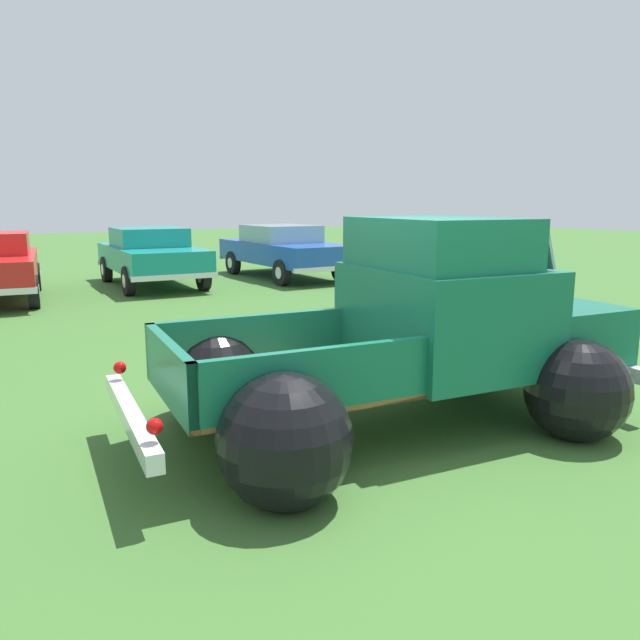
# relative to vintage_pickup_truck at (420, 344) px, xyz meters

# --- Properties ---
(ground_plane) EXTENTS (80.00, 80.00, 0.00)m
(ground_plane) POSITION_rel_vintage_pickup_truck_xyz_m (-0.38, 0.05, -0.76)
(ground_plane) COLOR #3D6B2D
(vintage_pickup_truck) EXTENTS (4.83, 3.25, 1.96)m
(vintage_pickup_truck) POSITION_rel_vintage_pickup_truck_xyz_m (0.00, 0.00, 0.00)
(vintage_pickup_truck) COLOR black
(vintage_pickup_truck) RESTS_ON ground
(show_car_2) EXTENTS (2.26, 4.47, 1.43)m
(show_car_2) POSITION_rel_vintage_pickup_truck_xyz_m (1.05, 10.91, 0.03)
(show_car_2) COLOR black
(show_car_2) RESTS_ON ground
(show_car_3) EXTENTS (2.07, 4.73, 1.43)m
(show_car_3) POSITION_rel_vintage_pickup_truck_xyz_m (4.67, 10.62, 0.03)
(show_car_3) COLOR black
(show_car_3) RESTS_ON ground
(spectator_1) EXTENTS (0.53, 0.43, 1.75)m
(spectator_1) POSITION_rel_vintage_pickup_truck_xyz_m (5.31, 5.92, 0.24)
(spectator_1) COLOR #4C4742
(spectator_1) RESTS_ON ground
(lane_cone_0) EXTENTS (0.36, 0.36, 0.63)m
(lane_cone_0) POSITION_rel_vintage_pickup_truck_xyz_m (0.95, 2.66, -0.45)
(lane_cone_0) COLOR black
(lane_cone_0) RESTS_ON ground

